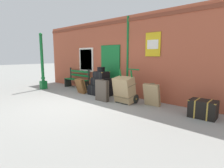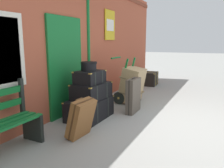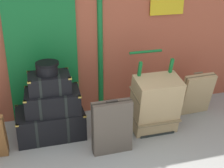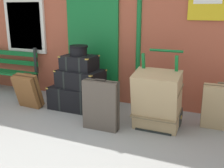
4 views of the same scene
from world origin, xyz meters
name	(u,v)px [view 3 (image 3 of 4)]	position (x,y,z in m)	size (l,w,h in m)	color
brick_facade	(63,21)	(-0.02, 2.60, 1.60)	(10.40, 0.35, 3.20)	#AD5138
steamer_trunk_base	(50,123)	(-0.40, 1.84, 0.21)	(1.01, 0.65, 0.43)	black
steamer_trunk_middle	(53,101)	(-0.34, 1.83, 0.58)	(0.85, 0.61, 0.33)	black
steamer_trunk_top	(49,83)	(-0.37, 1.85, 0.87)	(0.62, 0.47, 0.27)	black
round_hatbox	(47,67)	(-0.38, 1.86, 1.11)	(0.33, 0.33, 0.18)	black
porters_trolley	(150,110)	(1.18, 1.68, 0.27)	(0.71, 0.66, 1.19)	black
large_brown_trunk	(155,104)	(1.18, 1.50, 0.47)	(0.70, 0.59, 0.94)	tan
suitcase_oxblood	(197,94)	(2.08, 1.83, 0.37)	(0.56, 0.33, 0.77)	tan
suitcase_olive	(112,127)	(0.39, 1.17, 0.39)	(0.57, 0.18, 0.81)	#51473D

